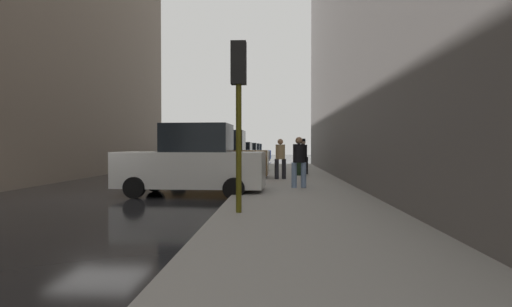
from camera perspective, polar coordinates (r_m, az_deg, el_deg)
ground_plane at (r=12.97m, az=-21.29°, el=-5.89°), size 120.00×120.00×0.00m
sidewalk at (r=11.85m, az=6.38°, el=-6.11°), size 4.00×40.00×0.15m
parked_white_van at (r=12.77m, az=-9.03°, el=-1.28°), size 4.67×2.20×2.25m
parked_bronze_suv at (r=18.00m, az=-5.50°, el=-0.60°), size 4.63×2.12×2.25m
parked_dark_green_sedan at (r=24.25m, az=-3.30°, el=-0.60°), size 4.25×2.15×1.79m
parked_silver_sedan at (r=30.33m, az=-2.03°, el=-0.26°), size 4.23×2.12×1.79m
parked_gray_coupe at (r=35.73m, az=-1.27°, el=-0.06°), size 4.25×2.16×1.79m
parked_blue_sedan at (r=41.34m, az=-0.69°, el=0.09°), size 4.21×2.08×1.79m
fire_hydrant at (r=16.31m, az=-0.01°, el=-2.64°), size 0.42×0.22×0.70m
traffic_light at (r=8.51m, az=-2.49°, el=9.20°), size 0.32×0.32×3.60m
pedestrian_with_fedora at (r=20.16m, az=6.75°, el=-0.12°), size 0.51×0.41×1.78m
pedestrian_in_tan_coat at (r=17.02m, az=3.50°, el=-0.45°), size 0.53×0.49×1.71m
pedestrian_in_jeans at (r=13.52m, az=6.15°, el=-0.84°), size 0.51×0.43×1.71m
rolling_suitcase at (r=19.38m, az=6.24°, el=-2.08°), size 0.42×0.60×1.04m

